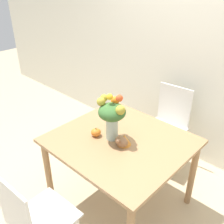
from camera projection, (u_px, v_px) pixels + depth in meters
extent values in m
plane|color=tan|center=(119.00, 201.00, 2.69)|extent=(12.00, 12.00, 0.00)
cube|color=silver|center=(197.00, 47.00, 2.80)|extent=(8.00, 0.06, 2.70)
cube|color=#9E754C|center=(121.00, 141.00, 2.32)|extent=(1.15, 1.05, 0.03)
cylinder|color=#9E754C|center=(48.00, 173.00, 2.52)|extent=(0.06, 0.06, 0.74)
cylinder|color=#9E754C|center=(114.00, 133.00, 3.11)|extent=(0.06, 0.06, 0.74)
cylinder|color=#9E754C|center=(192.00, 174.00, 2.50)|extent=(0.06, 0.06, 0.74)
cylinder|color=#B2CCBC|center=(112.00, 128.00, 2.29)|extent=(0.11, 0.11, 0.22)
cylinder|color=silver|center=(112.00, 134.00, 2.32)|extent=(0.10, 0.10, 0.08)
cylinder|color=#38662D|center=(114.00, 125.00, 2.26)|extent=(0.01, 0.01, 0.26)
cylinder|color=#38662D|center=(114.00, 124.00, 2.28)|extent=(0.01, 0.00, 0.26)
cylinder|color=#38662D|center=(112.00, 123.00, 2.29)|extent=(0.01, 0.00, 0.26)
cylinder|color=#38662D|center=(110.00, 124.00, 2.27)|extent=(0.01, 0.01, 0.26)
cylinder|color=#38662D|center=(111.00, 126.00, 2.25)|extent=(0.01, 0.01, 0.26)
ellipsoid|color=#38662D|center=(112.00, 112.00, 2.21)|extent=(0.24, 0.24, 0.14)
sphere|color=#D64C23|center=(119.00, 98.00, 2.15)|extent=(0.06, 0.06, 0.06)
sphere|color=#AD9E33|center=(120.00, 110.00, 2.12)|extent=(0.08, 0.08, 0.08)
sphere|color=yellow|center=(110.00, 97.00, 2.16)|extent=(0.05, 0.05, 0.05)
sphere|color=#AD9E33|center=(104.00, 98.00, 2.24)|extent=(0.07, 0.07, 0.07)
sphere|color=orange|center=(114.00, 101.00, 2.29)|extent=(0.06, 0.06, 0.06)
sphere|color=orange|center=(116.00, 100.00, 2.22)|extent=(0.07, 0.07, 0.07)
sphere|color=#AD9E33|center=(101.00, 102.00, 2.21)|extent=(0.08, 0.08, 0.08)
ellipsoid|color=orange|center=(96.00, 132.00, 2.35)|extent=(0.09, 0.09, 0.07)
cylinder|color=brown|center=(96.00, 129.00, 2.34)|extent=(0.01, 0.01, 0.02)
ellipsoid|color=#936642|center=(122.00, 142.00, 2.21)|extent=(0.12, 0.09, 0.09)
cone|color=orange|center=(124.00, 140.00, 2.23)|extent=(0.12, 0.12, 0.10)
sphere|color=#936642|center=(118.00, 141.00, 2.16)|extent=(0.04, 0.04, 0.04)
cube|color=white|center=(164.00, 130.00, 3.01)|extent=(0.46, 0.46, 0.02)
cylinder|color=white|center=(142.00, 148.00, 3.10)|extent=(0.04, 0.04, 0.45)
cylinder|color=white|center=(168.00, 160.00, 2.92)|extent=(0.04, 0.04, 0.45)
cylinder|color=white|center=(157.00, 135.00, 3.33)|extent=(0.04, 0.04, 0.45)
cylinder|color=white|center=(182.00, 145.00, 3.15)|extent=(0.04, 0.04, 0.45)
cube|color=white|center=(174.00, 105.00, 3.03)|extent=(0.40, 0.05, 0.47)
cube|color=white|center=(44.00, 217.00, 1.97)|extent=(0.44, 0.44, 0.02)
cylinder|color=white|center=(52.00, 212.00, 2.30)|extent=(0.04, 0.04, 0.45)
cube|color=white|center=(14.00, 211.00, 1.72)|extent=(0.40, 0.04, 0.47)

